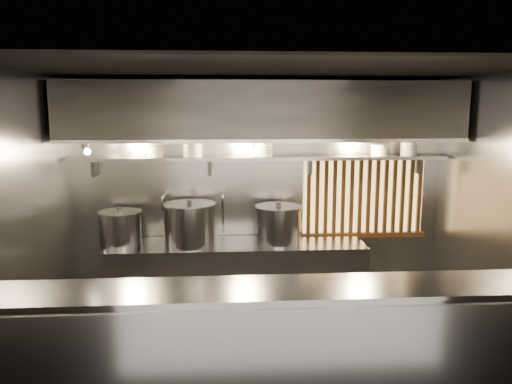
{
  "coord_description": "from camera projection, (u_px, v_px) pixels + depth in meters",
  "views": [
    {
      "loc": [
        -0.45,
        -4.53,
        2.47
      ],
      "look_at": [
        -0.1,
        0.55,
        1.6
      ],
      "focal_mm": 35.0,
      "sensor_mm": 36.0,
      "label": 1
    }
  ],
  "objects": [
    {
      "name": "bowl_shelf",
      "position": [
        260.0,
        158.0,
        5.88
      ],
      "size": [
        4.4,
        0.34,
        0.04
      ],
      "primitive_type": "cube",
      "color": "#96969B",
      "rests_on": "wall_back"
    },
    {
      "name": "wood_screen",
      "position": [
        364.0,
        196.0,
        6.19
      ],
      "size": [
        1.56,
        0.09,
        1.04
      ],
      "color": "#FFC972",
      "rests_on": "wall_back"
    },
    {
      "name": "heat_lamp",
      "position": [
        85.0,
        146.0,
        5.26
      ],
      "size": [
        0.25,
        0.35,
        0.2
      ],
      "color": "#96969B",
      "rests_on": "exhaust_hood"
    },
    {
      "name": "wall_left",
      "position": [
        24.0,
        227.0,
        4.52
      ],
      "size": [
        0.0,
        3.0,
        3.0
      ],
      "primitive_type": "plane",
      "rotation": [
        1.57,
        0.0,
        1.57
      ],
      "color": "gray",
      "rests_on": "floor"
    },
    {
      "name": "cooking_bench",
      "position": [
        236.0,
        280.0,
        5.92
      ],
      "size": [
        3.0,
        0.7,
        0.9
      ],
      "primitive_type": "cube",
      "color": "#96969B",
      "rests_on": "floor"
    },
    {
      "name": "exhaust_hood",
      "position": [
        262.0,
        112.0,
        5.58
      ],
      "size": [
        4.4,
        0.81,
        0.65
      ],
      "color": "#2D2D30",
      "rests_on": "ceiling"
    },
    {
      "name": "faucet_left",
      "position": [
        164.0,
        206.0,
        5.95
      ],
      "size": [
        0.04,
        0.3,
        0.5
      ],
      "color": "silver",
      "rests_on": "wall_back"
    },
    {
      "name": "bowl_stack_2",
      "position": [
        264.0,
        149.0,
        5.87
      ],
      "size": [
        0.23,
        0.23,
        0.17
      ],
      "color": "white",
      "rests_on": "bowl_shelf"
    },
    {
      "name": "stock_pot_left",
      "position": [
        120.0,
        228.0,
        5.73
      ],
      "size": [
        0.57,
        0.57,
        0.44
      ],
      "rotation": [
        0.0,
        0.0,
        -0.15
      ],
      "color": "#96969B",
      "rests_on": "cooking_bench"
    },
    {
      "name": "ceiling",
      "position": [
        272.0,
        70.0,
        4.43
      ],
      "size": [
        4.5,
        4.5,
        0.0
      ],
      "primitive_type": "plane",
      "rotation": [
        3.14,
        0.0,
        0.0
      ],
      "color": "black",
      "rests_on": "wall_back"
    },
    {
      "name": "pendant_bulb",
      "position": [
        253.0,
        152.0,
        5.75
      ],
      "size": [
        0.09,
        0.09,
        0.19
      ],
      "color": "#2D2D30",
      "rests_on": "exhaust_hood"
    },
    {
      "name": "serving_counter",
      "position": [
        283.0,
        356.0,
        3.86
      ],
      "size": [
        4.5,
        0.56,
        1.13
      ],
      "color": "#96969B",
      "rests_on": "floor"
    },
    {
      "name": "wall_right",
      "position": [
        503.0,
        220.0,
        4.82
      ],
      "size": [
        0.0,
        3.0,
        3.0
      ],
      "primitive_type": "plane",
      "rotation": [
        1.57,
        0.0,
        -1.57
      ],
      "color": "gray",
      "rests_on": "floor"
    },
    {
      "name": "stock_pot_right",
      "position": [
        278.0,
        224.0,
        5.82
      ],
      "size": [
        0.7,
        0.7,
        0.48
      ],
      "rotation": [
        0.0,
        0.0,
        0.33
      ],
      "color": "#96969B",
      "rests_on": "cooking_bench"
    },
    {
      "name": "stock_pot_mid",
      "position": [
        190.0,
        224.0,
        5.73
      ],
      "size": [
        0.65,
        0.65,
        0.53
      ],
      "rotation": [
        0.0,
        0.0,
        0.08
      ],
      "color": "#96969B",
      "rests_on": "cooking_bench"
    },
    {
      "name": "wall_back",
      "position": [
        259.0,
        195.0,
        6.14
      ],
      "size": [
        4.5,
        0.0,
        4.5
      ],
      "primitive_type": "plane",
      "rotation": [
        1.57,
        0.0,
        0.0
      ],
      "color": "gray",
      "rests_on": "floor"
    },
    {
      "name": "bowl_stack_3",
      "position": [
        379.0,
        150.0,
        5.97
      ],
      "size": [
        0.21,
        0.21,
        0.13
      ],
      "color": "white",
      "rests_on": "bowl_shelf"
    },
    {
      "name": "bowl_stack_4",
      "position": [
        409.0,
        148.0,
        5.99
      ],
      "size": [
        0.22,
        0.22,
        0.17
      ],
      "color": "white",
      "rests_on": "bowl_shelf"
    },
    {
      "name": "bowl_stack_1",
      "position": [
        192.0,
        150.0,
        5.81
      ],
      "size": [
        0.23,
        0.23,
        0.17
      ],
      "color": "white",
      "rests_on": "bowl_shelf"
    },
    {
      "name": "floor",
      "position": [
        270.0,
        362.0,
        4.9
      ],
      "size": [
        4.5,
        4.5,
        0.0
      ],
      "primitive_type": "plane",
      "color": "black",
      "rests_on": "ground"
    },
    {
      "name": "faucet_right",
      "position": [
        223.0,
        205.0,
        6.0
      ],
      "size": [
        0.04,
        0.3,
        0.5
      ],
      "color": "silver",
      "rests_on": "wall_back"
    },
    {
      "name": "bowl_stack_0",
      "position": [
        155.0,
        151.0,
        5.79
      ],
      "size": [
        0.2,
        0.2,
        0.13
      ],
      "color": "white",
      "rests_on": "bowl_shelf"
    }
  ]
}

